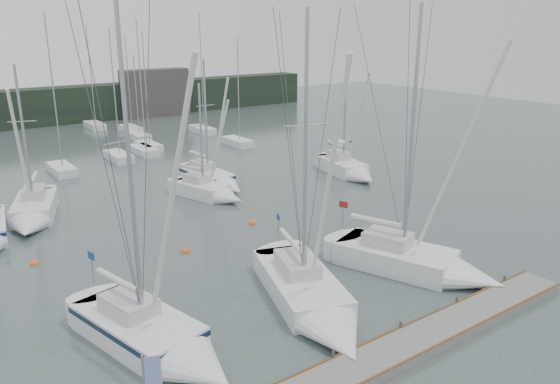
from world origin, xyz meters
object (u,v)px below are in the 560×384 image
(sailboat_mid_e, at_px, (350,170))
(buoy_c, at_px, (34,264))
(sailboat_near_left, at_px, (162,342))
(sailboat_mid_c, at_px, (212,192))
(sailboat_mid_b, at_px, (32,215))
(sailboat_near_right, at_px, (429,266))
(sailboat_mid_d, at_px, (215,180))
(sailboat_near_center, at_px, (316,306))
(buoy_a, at_px, (185,252))
(buoy_b, at_px, (253,224))

(sailboat_mid_e, distance_m, buoy_c, 28.31)
(sailboat_near_left, xyz_separation_m, sailboat_mid_c, (12.21, 17.90, -0.10))
(buoy_c, bearing_deg, sailboat_mid_b, 78.24)
(sailboat_near_right, distance_m, buoy_c, 22.76)
(sailboat_near_left, height_order, sailboat_near_right, sailboat_near_right)
(sailboat_mid_c, relative_size, sailboat_mid_d, 0.85)
(sailboat_near_center, bearing_deg, sailboat_mid_c, 94.20)
(buoy_a, distance_m, buoy_c, 8.73)
(sailboat_near_center, bearing_deg, buoy_b, 88.85)
(buoy_c, bearing_deg, sailboat_mid_c, 18.86)
(buoy_b, bearing_deg, sailboat_mid_d, 76.55)
(sailboat_mid_c, distance_m, sailboat_mid_d, 3.39)
(sailboat_mid_b, bearing_deg, sailboat_mid_e, 10.72)
(sailboat_near_left, bearing_deg, sailboat_mid_d, 42.62)
(sailboat_mid_b, xyz_separation_m, buoy_b, (12.53, -9.22, -0.60))
(sailboat_mid_e, xyz_separation_m, buoy_c, (-28.08, -3.49, -0.58))
(sailboat_near_center, distance_m, sailboat_mid_c, 19.79)
(sailboat_near_right, distance_m, sailboat_mid_e, 20.78)
(sailboat_near_left, relative_size, buoy_a, 28.63)
(sailboat_near_center, bearing_deg, sailboat_mid_e, 62.26)
(sailboat_mid_b, bearing_deg, buoy_a, -40.35)
(buoy_c, bearing_deg, buoy_b, -7.27)
(sailboat_near_left, bearing_deg, sailboat_near_right, -18.88)
(sailboat_mid_e, relative_size, buoy_b, 21.16)
(sailboat_near_center, xyz_separation_m, sailboat_mid_d, (6.70, 22.02, 0.04))
(sailboat_near_center, height_order, buoy_a, sailboat_near_center)
(sailboat_near_center, bearing_deg, buoy_a, 117.30)
(sailboat_mid_e, relative_size, buoy_a, 21.69)
(sailboat_mid_d, height_order, sailboat_mid_e, sailboat_mid_e)
(sailboat_near_center, bearing_deg, sailboat_near_left, -171.54)
(sailboat_near_right, bearing_deg, buoy_a, 110.71)
(sailboat_mid_b, xyz_separation_m, sailboat_mid_d, (14.83, 0.38, -0.02))
(sailboat_near_right, relative_size, buoy_c, 29.09)
(sailboat_mid_e, bearing_deg, sailboat_near_left, -136.33)
(buoy_a, xyz_separation_m, buoy_c, (-7.99, 3.52, 0.00))
(sailboat_mid_b, distance_m, sailboat_mid_c, 13.21)
(sailboat_near_center, relative_size, sailboat_mid_c, 1.56)
(sailboat_near_left, distance_m, buoy_b, 16.21)
(sailboat_mid_b, bearing_deg, buoy_c, -82.61)
(sailboat_near_left, height_order, buoy_a, sailboat_near_left)
(sailboat_near_center, distance_m, buoy_c, 17.21)
(sailboat_mid_d, bearing_deg, buoy_c, -157.44)
(sailboat_near_left, relative_size, sailboat_mid_e, 1.32)
(sailboat_mid_e, relative_size, buoy_c, 21.70)
(sailboat_mid_c, bearing_deg, sailboat_near_left, -141.62)
(sailboat_mid_e, height_order, buoy_c, sailboat_mid_e)
(sailboat_near_right, relative_size, sailboat_mid_b, 1.33)
(sailboat_mid_b, bearing_deg, sailboat_near_center, -50.28)
(buoy_a, xyz_separation_m, buoy_b, (6.09, 1.72, 0.00))
(sailboat_mid_c, relative_size, sailboat_mid_e, 0.84)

